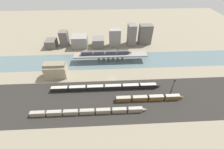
% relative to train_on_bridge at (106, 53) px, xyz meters
% --- Properties ---
extents(ground_plane, '(400.00, 400.00, 0.00)m').
position_rel_train_on_bridge_xyz_m(ground_plane, '(4.09, -27.41, -9.31)').
color(ground_plane, gray).
extents(railbed_yard, '(280.00, 42.00, 0.01)m').
position_rel_train_on_bridge_xyz_m(railbed_yard, '(4.09, -51.41, -9.31)').
color(railbed_yard, '#282623').
rests_on(railbed_yard, ground).
extents(river_water, '(320.00, 27.94, 0.01)m').
position_rel_train_on_bridge_xyz_m(river_water, '(4.09, 0.00, -9.31)').
color(river_water, slate).
rests_on(river_water, ground).
extents(bridge, '(70.76, 9.43, 7.54)m').
position_rel_train_on_bridge_xyz_m(bridge, '(4.09, 0.00, -3.18)').
color(bridge, gray).
rests_on(bridge, ground).
extents(train_on_bridge, '(49.26, 3.02, 3.62)m').
position_rel_train_on_bridge_xyz_m(train_on_bridge, '(0.00, 0.00, 0.00)').
color(train_on_bridge, '#2D384C').
rests_on(train_on_bridge, bridge).
extents(train_yard_near, '(78.10, 2.73, 3.41)m').
position_rel_train_on_bridge_xyz_m(train_yard_near, '(-13.28, -62.28, -7.64)').
color(train_yard_near, gray).
rests_on(train_yard_near, ground).
extents(train_yard_mid, '(50.62, 3.04, 3.84)m').
position_rel_train_on_bridge_xyz_m(train_yard_mid, '(30.27, -52.68, -7.43)').
color(train_yard_mid, brown).
rests_on(train_yard_mid, ground).
extents(train_yard_far, '(86.80, 3.17, 3.88)m').
position_rel_train_on_bridge_xyz_m(train_yard_far, '(-1.14, -40.01, -7.41)').
color(train_yard_far, black).
rests_on(train_yard_far, ground).
extents(warehouse_building, '(18.22, 10.01, 13.13)m').
position_rel_train_on_bridge_xyz_m(warehouse_building, '(-43.83, -21.02, -3.07)').
color(warehouse_building, tan).
rests_on(warehouse_building, ground).
extents(signal_tower, '(1.08, 1.08, 14.06)m').
position_rel_train_on_bridge_xyz_m(signal_tower, '(47.86, -47.40, -2.51)').
color(signal_tower, '#4C4C51').
rests_on(signal_tower, ground).
extents(city_block_far_left, '(11.27, 13.39, 8.44)m').
position_rel_train_on_bridge_xyz_m(city_block_far_left, '(-61.69, 32.20, -5.10)').
color(city_block_far_left, '#605B56').
rests_on(city_block_far_left, ground).
extents(city_block_left, '(8.99, 9.64, 16.73)m').
position_rel_train_on_bridge_xyz_m(city_block_left, '(-47.14, 35.33, -0.95)').
color(city_block_left, '#605B56').
rests_on(city_block_left, ground).
extents(city_block_center, '(16.82, 15.47, 12.76)m').
position_rel_train_on_bridge_xyz_m(city_block_center, '(-29.20, 31.51, -2.94)').
color(city_block_center, gray).
rests_on(city_block_center, ground).
extents(city_block_right, '(12.76, 14.19, 9.57)m').
position_rel_train_on_bridge_xyz_m(city_block_right, '(-8.58, 31.21, -4.53)').
color(city_block_right, slate).
rests_on(city_block_right, ground).
extents(city_block_far_right, '(12.50, 8.65, 19.52)m').
position_rel_train_on_bridge_xyz_m(city_block_far_right, '(10.20, 30.72, 0.44)').
color(city_block_far_right, gray).
rests_on(city_block_far_right, ground).
extents(city_block_tall, '(8.71, 12.16, 23.70)m').
position_rel_train_on_bridge_xyz_m(city_block_tall, '(29.32, 33.12, 2.54)').
color(city_block_tall, slate).
rests_on(city_block_tall, ground).
extents(city_block_low, '(14.23, 9.71, 21.93)m').
position_rel_train_on_bridge_xyz_m(city_block_low, '(45.56, 35.67, 1.65)').
color(city_block_low, '#605B56').
rests_on(city_block_low, ground).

